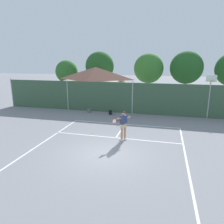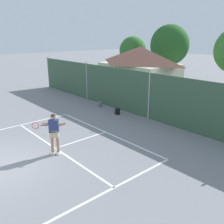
{
  "view_description": "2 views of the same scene",
  "coord_description": "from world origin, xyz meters",
  "px_view_note": "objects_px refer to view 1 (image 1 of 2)",
  "views": [
    {
      "loc": [
        2.86,
        -9.68,
        4.81
      ],
      "look_at": [
        -0.64,
        3.95,
        1.31
      ],
      "focal_mm": 33.25,
      "sensor_mm": 36.0,
      "label": 1
    },
    {
      "loc": [
        9.55,
        -2.41,
        5.03
      ],
      "look_at": [
        1.46,
        4.7,
        1.65
      ],
      "focal_mm": 39.57,
      "sensor_mm": 36.0,
      "label": 2
    }
  ],
  "objects_px": {
    "basketball_hoop": "(210,89)",
    "backpack_black": "(110,113)",
    "backpack_grey": "(89,111)",
    "tennis_ball": "(92,133)",
    "tennis_player": "(123,123)"
  },
  "relations": [
    {
      "from": "basketball_hoop",
      "to": "backpack_black",
      "type": "height_order",
      "value": "basketball_hoop"
    },
    {
      "from": "backpack_grey",
      "to": "tennis_ball",
      "type": "bearing_deg",
      "value": -67.22
    },
    {
      "from": "backpack_grey",
      "to": "backpack_black",
      "type": "xyz_separation_m",
      "value": [
        2.17,
        -0.24,
        0.0
      ]
    },
    {
      "from": "backpack_grey",
      "to": "backpack_black",
      "type": "height_order",
      "value": "same"
    },
    {
      "from": "tennis_player",
      "to": "tennis_ball",
      "type": "relative_size",
      "value": 28.1
    },
    {
      "from": "tennis_ball",
      "to": "tennis_player",
      "type": "bearing_deg",
      "value": -15.66
    },
    {
      "from": "tennis_player",
      "to": "backpack_black",
      "type": "distance_m",
      "value": 6.4
    },
    {
      "from": "backpack_grey",
      "to": "tennis_player",
      "type": "bearing_deg",
      "value": -53.36
    },
    {
      "from": "basketball_hoop",
      "to": "tennis_player",
      "type": "xyz_separation_m",
      "value": [
        -6.33,
        -8.55,
        -1.2
      ]
    },
    {
      "from": "basketball_hoop",
      "to": "backpack_black",
      "type": "relative_size",
      "value": 7.67
    },
    {
      "from": "tennis_player",
      "to": "backpack_black",
      "type": "xyz_separation_m",
      "value": [
        -2.37,
        5.87,
        -0.92
      ]
    },
    {
      "from": "tennis_ball",
      "to": "backpack_black",
      "type": "distance_m",
      "value": 5.24
    },
    {
      "from": "tennis_player",
      "to": "backpack_black",
      "type": "relative_size",
      "value": 4.01
    },
    {
      "from": "backpack_black",
      "to": "backpack_grey",
      "type": "bearing_deg",
      "value": 173.74
    },
    {
      "from": "tennis_player",
      "to": "backpack_grey",
      "type": "distance_m",
      "value": 7.67
    }
  ]
}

